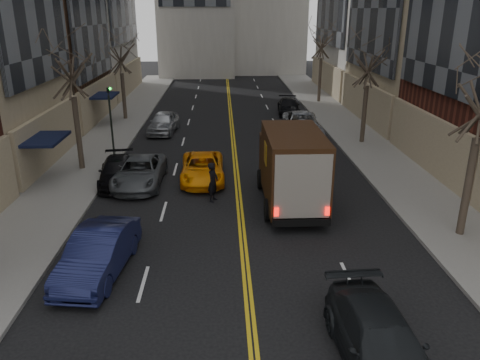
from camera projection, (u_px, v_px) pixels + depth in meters
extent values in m
cube|color=slate|center=(107.00, 138.00, 33.33)|extent=(4.00, 66.00, 0.15)
cube|color=slate|center=(356.00, 135.00, 33.99)|extent=(4.00, 66.00, 0.15)
cube|color=black|center=(43.00, 139.00, 24.04)|extent=(2.00, 3.00, 0.15)
cube|color=black|center=(28.00, 159.00, 24.37)|extent=(0.20, 3.00, 2.50)
cube|color=black|center=(103.00, 95.00, 36.25)|extent=(2.00, 3.00, 0.15)
cube|color=black|center=(92.00, 109.00, 36.57)|extent=(0.20, 3.00, 2.50)
cylinder|color=#382D23|center=(78.00, 133.00, 26.04)|extent=(0.30, 0.30, 4.05)
cylinder|color=#382D23|center=(124.00, 96.00, 38.31)|extent=(0.30, 0.30, 3.69)
cylinder|color=#382D23|center=(468.00, 187.00, 18.26)|extent=(0.30, 0.30, 3.96)
cylinder|color=#382D23|center=(364.00, 114.00, 31.43)|extent=(0.30, 0.30, 3.78)
cylinder|color=#382D23|center=(320.00, 80.00, 45.45)|extent=(0.30, 0.30, 4.14)
cylinder|color=black|center=(112.00, 127.00, 28.02)|extent=(0.12, 0.12, 3.80)
imported|color=black|center=(108.00, 87.00, 27.21)|extent=(0.15, 0.18, 0.90)
sphere|color=#0CE526|center=(110.00, 89.00, 27.14)|extent=(0.14, 0.14, 0.14)
cube|color=black|center=(290.00, 193.00, 21.94)|extent=(2.28, 6.61, 0.31)
cube|color=black|center=(284.00, 157.00, 23.86)|extent=(2.43, 1.76, 2.17)
cube|color=black|center=(293.00, 167.00, 20.89)|extent=(2.48, 5.06, 3.10)
cube|color=black|center=(301.00, 222.00, 18.95)|extent=(2.38, 0.19, 0.31)
cube|color=red|center=(276.00, 212.00, 18.73)|extent=(0.19, 0.06, 0.36)
cube|color=red|center=(327.00, 211.00, 18.81)|extent=(0.19, 0.06, 0.36)
cube|color=gold|center=(265.00, 153.00, 20.68)|extent=(0.04, 0.93, 0.93)
cube|color=gold|center=(322.00, 153.00, 20.77)|extent=(0.04, 0.93, 0.93)
cylinder|color=black|center=(261.00, 179.00, 23.95)|extent=(0.29, 0.99, 0.99)
cylinder|color=black|center=(308.00, 178.00, 24.05)|extent=(0.29, 0.99, 0.99)
cylinder|color=black|center=(268.00, 210.00, 20.27)|extent=(0.29, 0.99, 0.99)
cylinder|color=black|center=(324.00, 209.00, 20.36)|extent=(0.29, 0.99, 0.99)
imported|color=black|center=(380.00, 343.00, 11.85)|extent=(2.24, 5.04, 1.44)
cube|color=black|center=(374.00, 307.00, 12.33)|extent=(0.13, 0.04, 0.09)
cube|color=blue|center=(374.00, 307.00, 12.30)|extent=(0.10, 0.01, 0.06)
imported|color=#FE980A|center=(202.00, 168.00, 25.04)|extent=(2.39, 4.94, 1.35)
imported|color=black|center=(213.00, 182.00, 22.21)|extent=(0.68, 0.82, 1.92)
imported|color=#13183E|center=(98.00, 253.00, 16.09)|extent=(2.24, 4.93, 1.57)
imported|color=#4D5155|center=(140.00, 172.00, 24.36)|extent=(2.44, 5.13, 1.42)
imported|color=black|center=(118.00, 172.00, 24.58)|extent=(2.43, 4.70, 1.30)
imported|color=#A8ABB0|center=(163.00, 122.00, 34.76)|extent=(2.26, 4.68, 1.54)
imported|color=#4A4B51|center=(312.00, 140.00, 30.48)|extent=(1.52, 4.22, 1.39)
imported|color=#ADB0B5|center=(301.00, 123.00, 34.56)|extent=(2.87, 5.67, 1.54)
imported|color=black|center=(289.00, 106.00, 41.05)|extent=(2.20, 4.68, 1.32)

